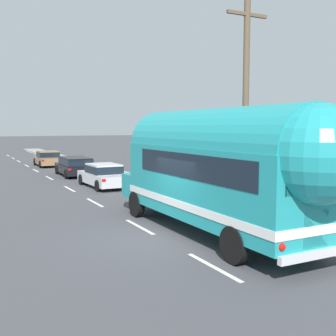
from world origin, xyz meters
TOP-DOWN VIEW (x-y plane):
  - ground_plane at (0.00, 0.00)m, footprint 300.00×300.00m
  - lane_markings at (2.47, 12.82)m, footprint 3.64×80.00m
  - sidewalk_slab at (4.65, 10.00)m, footprint 2.29×90.00m
  - utility_pole at (4.22, 1.28)m, footprint 1.80×0.24m
  - painted_bus at (1.76, -0.81)m, footprint 2.65×10.95m
  - car_lead at (1.96, 11.67)m, footprint 1.99×4.57m
  - car_second at (1.86, 17.88)m, footprint 2.09×4.70m
  - car_third at (1.63, 26.35)m, footprint 1.99×4.26m

SIDE VIEW (x-z plane):
  - ground_plane at x=0.00m, z-range 0.00..0.00m
  - lane_markings at x=2.47m, z-range 0.00..0.01m
  - sidewalk_slab at x=4.65m, z-range 0.00..0.15m
  - car_third at x=1.63m, z-range 0.04..1.41m
  - car_lead at x=1.96m, z-range 0.05..1.42m
  - car_second at x=1.86m, z-range 0.11..1.48m
  - painted_bus at x=1.76m, z-range 0.24..4.37m
  - utility_pole at x=4.22m, z-range 0.17..8.67m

